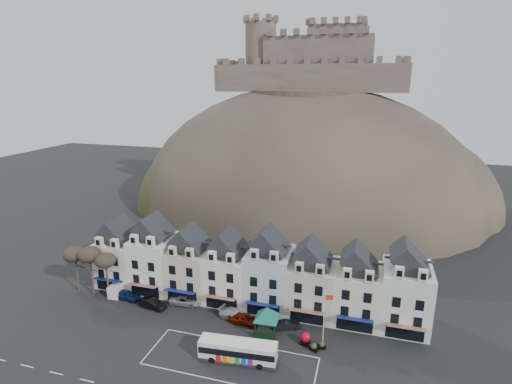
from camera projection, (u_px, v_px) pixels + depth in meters
ground at (213, 364)px, 51.05m from camera, size 300.00×300.00×0.00m
coach_bay_markings at (231, 361)px, 51.67m from camera, size 22.00×7.50×0.01m
townhouse_terrace at (250, 271)px, 64.33m from camera, size 54.40×9.35×11.80m
castle_hill at (308, 206)px, 114.37m from camera, size 100.00×76.00×68.00m
castle at (315, 61)px, 110.14m from camera, size 50.20×22.20×22.00m
tree_left_far at (74, 255)px, 66.74m from camera, size 3.61×3.61×8.24m
tree_left_mid at (89, 255)px, 65.83m from camera, size 3.78×3.78×8.64m
tree_left_near at (105, 261)px, 65.21m from camera, size 3.43×3.43×7.84m
bus at (238, 350)px, 51.29m from camera, size 10.28×3.25×2.85m
bus_shelter at (267, 313)px, 56.33m from camera, size 6.71×6.71×4.26m
red_buoy at (305, 338)px, 54.76m from camera, size 1.43×1.43×1.77m
flagpole at (325, 316)px, 53.32m from camera, size 1.13×0.38×8.05m
white_van at (120, 288)px, 67.79m from camera, size 2.17×4.58×2.05m
planter_west at (314, 347)px, 53.44m from camera, size 1.25×0.96×1.12m
planter_east at (322, 345)px, 53.86m from camera, size 1.18×0.86×1.06m
car_navy at (127, 295)px, 66.03m from camera, size 4.69×2.19×1.55m
car_black at (153, 304)px, 63.47m from camera, size 4.85×2.34×1.53m
car_silver at (186, 300)px, 64.54m from camera, size 5.40×2.89×1.47m
car_white at (236, 315)px, 60.47m from camera, size 5.71×3.20×1.56m
car_maroon at (243, 319)px, 59.41m from camera, size 4.67×2.21×1.54m
car_charcoal at (288, 325)px, 58.20m from camera, size 4.01×2.75×1.25m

